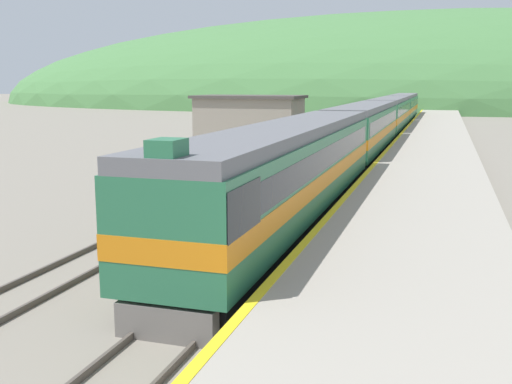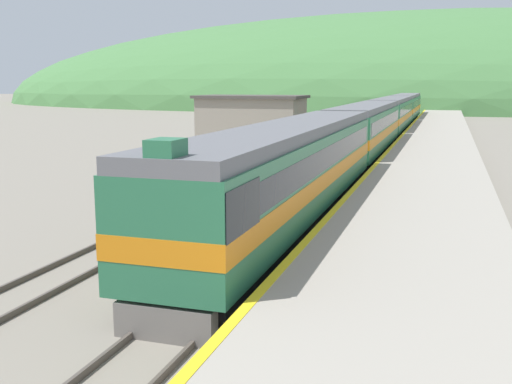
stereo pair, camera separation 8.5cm
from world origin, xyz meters
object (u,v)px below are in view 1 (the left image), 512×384
Objects in this scene: carriage_fourth at (403,107)px; carriage_third at (390,115)px; express_train_lead_car at (289,172)px; carriage_second at (365,129)px.

carriage_third is at bearing -90.00° from carriage_fourth.
express_train_lead_car is 63.16m from carriage_fourth.
express_train_lead_car is at bearing -90.00° from carriage_second.
carriage_fourth is (0.00, 63.16, -0.01)m from express_train_lead_car.
express_train_lead_car is 1.10× the size of carriage_third.
express_train_lead_car is 21.87m from carriage_second.
express_train_lead_car reaches higher than carriage_fourth.
carriage_third is at bearing 90.00° from carriage_second.
carriage_fourth is at bearing 90.00° from carriage_second.
carriage_second is (0.00, 21.87, -0.01)m from express_train_lead_car.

